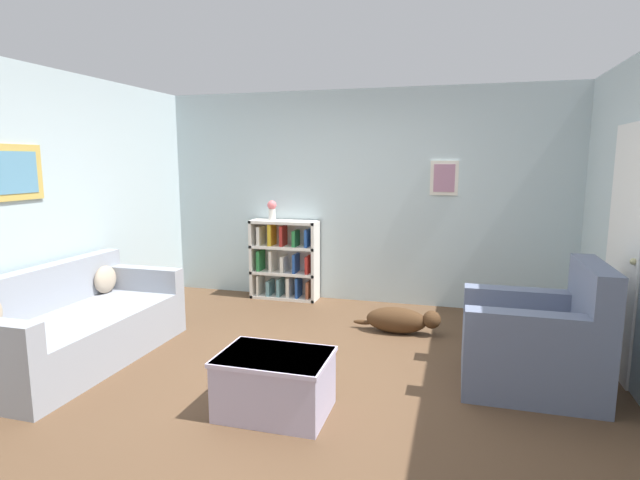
# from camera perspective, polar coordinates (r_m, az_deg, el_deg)

# --- Properties ---
(ground_plane) EXTENTS (14.00, 14.00, 0.00)m
(ground_plane) POSITION_cam_1_polar(r_m,az_deg,el_deg) (4.37, -1.47, -14.53)
(ground_plane) COLOR brown
(wall_back) EXTENTS (5.60, 0.13, 2.60)m
(wall_back) POSITION_cam_1_polar(r_m,az_deg,el_deg) (6.21, 4.68, 4.87)
(wall_back) COLOR silver
(wall_back) RESTS_ON ground_plane
(wall_left) EXTENTS (0.13, 5.00, 2.60)m
(wall_left) POSITION_cam_1_polar(r_m,az_deg,el_deg) (5.37, -28.55, 3.17)
(wall_left) COLOR silver
(wall_left) RESTS_ON ground_plane
(couch) EXTENTS (0.92, 1.95, 0.82)m
(couch) POSITION_cam_1_polar(r_m,az_deg,el_deg) (4.94, -26.31, -9.00)
(couch) COLOR #9399A3
(couch) RESTS_ON ground_plane
(bookshelf) EXTENTS (0.86, 0.28, 1.01)m
(bookshelf) POSITION_cam_1_polar(r_m,az_deg,el_deg) (6.38, -4.07, -2.36)
(bookshelf) COLOR silver
(bookshelf) RESTS_ON ground_plane
(recliner_chair) EXTENTS (1.00, 0.87, 1.00)m
(recliner_chair) POSITION_cam_1_polar(r_m,az_deg,el_deg) (4.28, 23.67, -10.76)
(recliner_chair) COLOR slate
(recliner_chair) RESTS_ON ground_plane
(coffee_table) EXTENTS (0.77, 0.55, 0.43)m
(coffee_table) POSITION_cam_1_polar(r_m,az_deg,el_deg) (3.62, -5.20, -15.83)
(coffee_table) COLOR #BCB2D1
(coffee_table) RESTS_ON ground_plane
(dog) EXTENTS (0.90, 0.24, 0.27)m
(dog) POSITION_cam_1_polar(r_m,az_deg,el_deg) (5.23, 9.19, -9.02)
(dog) COLOR #472D19
(dog) RESTS_ON ground_plane
(vase) EXTENTS (0.11, 0.11, 0.25)m
(vase) POSITION_cam_1_polar(r_m,az_deg,el_deg) (6.33, -5.52, 3.54)
(vase) COLOR silver
(vase) RESTS_ON bookshelf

